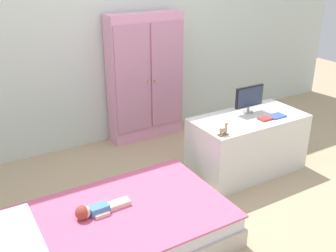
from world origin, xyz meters
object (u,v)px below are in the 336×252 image
(rocking_horse_toy, at_px, (224,129))
(book_red, at_px, (265,119))
(bed, at_px, (111,233))
(book_blue, at_px, (276,116))
(doll, at_px, (93,210))
(tv_monitor, at_px, (249,97))
(tv_stand, at_px, (247,144))
(wardrobe, at_px, (145,78))

(rocking_horse_toy, xyz_separation_m, book_red, (0.51, 0.07, -0.04))
(book_red, bearing_deg, bed, -171.37)
(bed, distance_m, book_blue, 1.78)
(book_blue, bearing_deg, doll, -174.68)
(rocking_horse_toy, height_order, book_blue, rocking_horse_toy)
(doll, xyz_separation_m, tv_monitor, (1.66, 0.37, 0.39))
(tv_stand, xyz_separation_m, rocking_horse_toy, (-0.44, -0.19, 0.32))
(doll, distance_m, book_blue, 1.83)
(wardrobe, xyz_separation_m, rocking_horse_toy, (0.00, -1.34, -0.09))
(wardrobe, distance_m, rocking_horse_toy, 1.34)
(tv_stand, bearing_deg, rocking_horse_toy, -156.67)
(tv_monitor, relative_size, book_blue, 1.89)
(bed, distance_m, wardrobe, 1.93)
(tv_monitor, xyz_separation_m, book_red, (0.02, -0.21, -0.14))
(doll, height_order, wardrobe, wardrobe)
(bed, height_order, wardrobe, wardrobe)
(bed, bearing_deg, book_blue, 7.97)
(tv_monitor, height_order, book_red, tv_monitor)
(tv_stand, bearing_deg, doll, -169.84)
(wardrobe, relative_size, rocking_horse_toy, 12.39)
(tv_stand, relative_size, tv_monitor, 3.44)
(book_red, distance_m, book_blue, 0.13)
(bed, relative_size, tv_monitor, 5.37)
(book_blue, bearing_deg, wardrobe, 117.01)
(rocking_horse_toy, xyz_separation_m, book_blue, (0.65, 0.07, -0.04))
(tv_stand, distance_m, rocking_horse_toy, 0.57)
(doll, bearing_deg, tv_stand, 10.16)
(bed, distance_m, rocking_horse_toy, 1.18)
(tv_monitor, bearing_deg, rocking_horse_toy, -150.88)
(bed, bearing_deg, tv_monitor, 15.92)
(book_red, height_order, book_blue, book_red)
(doll, relative_size, tv_stand, 0.38)
(book_blue, bearing_deg, tv_monitor, 125.49)
(bed, bearing_deg, tv_stand, 13.36)
(wardrobe, distance_m, book_red, 1.38)
(bed, xyz_separation_m, tv_monitor, (1.57, 0.45, 0.56))
(bed, relative_size, doll, 4.14)
(wardrobe, distance_m, tv_monitor, 1.17)
(tv_stand, xyz_separation_m, book_blue, (0.21, -0.12, 0.28))
(tv_stand, height_order, book_red, book_red)
(tv_stand, relative_size, book_red, 8.64)
(rocking_horse_toy, bearing_deg, doll, -175.20)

